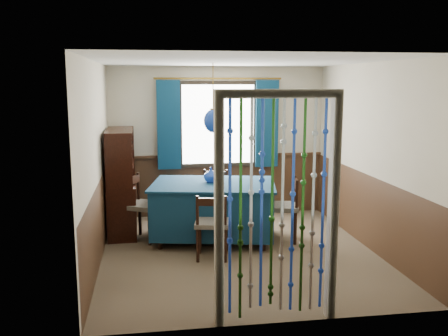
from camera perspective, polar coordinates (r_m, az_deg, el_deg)
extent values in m
plane|color=brown|center=(6.75, 1.68, -9.60)|extent=(4.00, 4.00, 0.00)
plane|color=silver|center=(6.37, 1.80, 12.12)|extent=(4.00, 4.00, 0.00)
plane|color=beige|center=(8.40, -0.73, 3.01)|extent=(3.60, 0.00, 3.60)
plane|color=beige|center=(4.53, 6.32, -2.91)|extent=(3.60, 0.00, 3.60)
plane|color=beige|center=(6.37, -14.39, 0.54)|extent=(0.00, 4.00, 4.00)
plane|color=beige|center=(6.99, 16.41, 1.25)|extent=(0.00, 4.00, 4.00)
plane|color=#422919|center=(8.51, -0.70, -2.02)|extent=(3.60, 0.00, 3.60)
plane|color=#422919|center=(4.76, 6.10, -11.71)|extent=(3.60, 0.00, 3.60)
plane|color=#422919|center=(6.53, -13.98, -5.97)|extent=(0.00, 4.00, 4.00)
plane|color=#422919|center=(7.13, 16.01, -4.72)|extent=(0.00, 4.00, 4.00)
cube|color=black|center=(8.32, -0.68, 5.02)|extent=(1.32, 0.12, 1.42)
cube|color=#0E2F4A|center=(7.13, -1.21, -4.66)|extent=(1.85, 1.43, 0.68)
cube|color=#0E2F4A|center=(7.05, -1.22, -1.86)|extent=(1.92, 1.50, 0.03)
cylinder|color=black|center=(6.91, -7.31, -8.60)|extent=(0.07, 0.07, 0.14)
cylinder|color=black|center=(6.82, 4.53, -8.80)|extent=(0.07, 0.07, 0.14)
cylinder|color=black|center=(7.73, -6.22, -6.58)|extent=(0.07, 0.07, 0.14)
cylinder|color=black|center=(7.65, 4.30, -6.73)|extent=(0.07, 0.07, 0.14)
cylinder|color=black|center=(6.34, -3.02, -8.84)|extent=(0.04, 0.04, 0.44)
cylinder|color=black|center=(6.32, 0.14, -8.88)|extent=(0.04, 0.04, 0.44)
cylinder|color=black|center=(6.65, -2.79, -7.94)|extent=(0.04, 0.04, 0.44)
cylinder|color=black|center=(6.63, 0.21, -7.98)|extent=(0.04, 0.04, 0.44)
cube|color=#5B5549|center=(6.41, -1.37, -6.31)|extent=(0.49, 0.48, 0.06)
cube|color=black|center=(6.16, -1.47, -3.90)|extent=(0.37, 0.10, 0.10)
cylinder|color=black|center=(6.21, -3.06, -5.10)|extent=(0.04, 0.04, 0.43)
cylinder|color=black|center=(6.19, 0.14, -5.13)|extent=(0.04, 0.04, 0.43)
cylinder|color=black|center=(8.06, 0.29, -4.74)|extent=(0.04, 0.04, 0.44)
cylinder|color=black|center=(8.08, -2.19, -4.71)|extent=(0.04, 0.04, 0.44)
cylinder|color=black|center=(7.74, 0.18, -5.35)|extent=(0.04, 0.04, 0.44)
cylinder|color=black|center=(7.76, -2.40, -5.31)|extent=(0.04, 0.04, 0.44)
cube|color=#5B5549|center=(7.85, -1.04, -3.27)|extent=(0.50, 0.49, 0.06)
cube|color=black|center=(7.95, -0.96, -0.72)|extent=(0.37, 0.11, 0.10)
cylinder|color=black|center=(7.97, 0.30, -1.70)|extent=(0.04, 0.04, 0.43)
cylinder|color=black|center=(7.99, -2.21, -1.67)|extent=(0.04, 0.04, 0.43)
cylinder|color=black|center=(7.53, -9.59, -5.77)|extent=(0.05, 0.05, 0.48)
cylinder|color=black|center=(7.21, -11.08, -6.52)|extent=(0.05, 0.05, 0.48)
cylinder|color=black|center=(7.37, -7.10, -6.07)|extent=(0.05, 0.05, 0.48)
cylinder|color=black|center=(7.04, -8.52, -6.85)|extent=(0.05, 0.05, 0.48)
cube|color=#5B5549|center=(7.22, -9.13, -4.24)|extent=(0.61, 0.62, 0.06)
cube|color=black|center=(7.23, -10.54, -1.42)|extent=(0.23, 0.38, 0.11)
cylinder|color=black|center=(7.43, -9.76, -2.27)|extent=(0.04, 0.04, 0.46)
cylinder|color=black|center=(7.10, -11.28, -2.87)|extent=(0.04, 0.04, 0.46)
cylinder|color=black|center=(7.06, 8.15, -6.85)|extent=(0.05, 0.05, 0.46)
cylinder|color=black|center=(7.41, 7.92, -6.03)|extent=(0.05, 0.05, 0.46)
cylinder|color=black|center=(7.04, 5.27, -6.84)|extent=(0.05, 0.05, 0.46)
cylinder|color=black|center=(7.39, 5.18, -6.02)|extent=(0.05, 0.05, 0.46)
cube|color=#5B5549|center=(7.15, 6.67, -4.41)|extent=(0.52, 0.53, 0.06)
cube|color=black|center=(7.09, 8.22, -1.76)|extent=(0.12, 0.39, 0.10)
cylinder|color=black|center=(6.94, 8.32, -3.23)|extent=(0.04, 0.04, 0.45)
cylinder|color=black|center=(7.30, 8.08, -2.57)|extent=(0.04, 0.04, 0.45)
cube|color=black|center=(7.70, -11.51, -4.33)|extent=(0.43, 1.20, 0.78)
cube|color=black|center=(6.99, -11.94, 0.74)|extent=(0.36, 0.06, 0.78)
cube|color=black|center=(8.11, -11.51, 1.97)|extent=(0.36, 0.06, 0.78)
cube|color=black|center=(7.51, -11.81, 4.19)|extent=(0.38, 1.20, 0.04)
cube|color=black|center=(7.56, -13.12, 1.36)|extent=(0.05, 1.17, 0.78)
cube|color=black|center=(7.57, -11.45, 0.55)|extent=(0.33, 1.11, 0.02)
cube|color=black|center=(7.53, -11.52, 2.47)|extent=(0.33, 1.11, 0.02)
cylinder|color=olive|center=(6.91, -1.26, 8.66)|extent=(0.01, 0.01, 0.79)
ellipsoid|color=#163697|center=(6.93, -1.25, 5.40)|extent=(0.26, 0.26, 0.32)
cylinder|color=olive|center=(6.92, -1.25, 6.73)|extent=(0.08, 0.08, 0.03)
imported|color=#163697|center=(7.10, -1.51, -0.86)|extent=(0.22, 0.22, 0.19)
imported|color=beige|center=(7.31, -11.40, 0.54)|extent=(0.23, 0.23, 0.05)
imported|color=beige|center=(7.85, -11.18, -0.52)|extent=(0.21, 0.21, 0.17)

